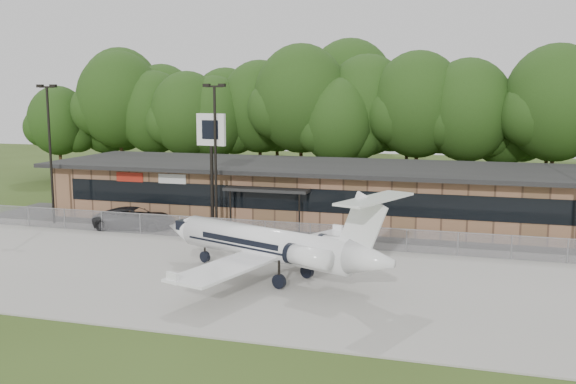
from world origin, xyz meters
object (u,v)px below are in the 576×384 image
(terminal, at_px, (314,191))
(pole_sign, at_px, (211,142))
(business_jet, at_px, (273,246))
(suv, at_px, (135,218))

(terminal, bearing_deg, pole_sign, -127.14)
(business_jet, distance_m, suv, 16.24)
(terminal, relative_size, business_jet, 2.77)
(business_jet, distance_m, pole_sign, 12.77)
(business_jet, bearing_deg, suv, 166.85)
(suv, height_order, pole_sign, pole_sign)
(business_jet, bearing_deg, pole_sign, 149.71)
(pole_sign, bearing_deg, suv, -169.05)
(business_jet, xyz_separation_m, suv, (-13.32, 9.23, -1.03))
(business_jet, height_order, pole_sign, pole_sign)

